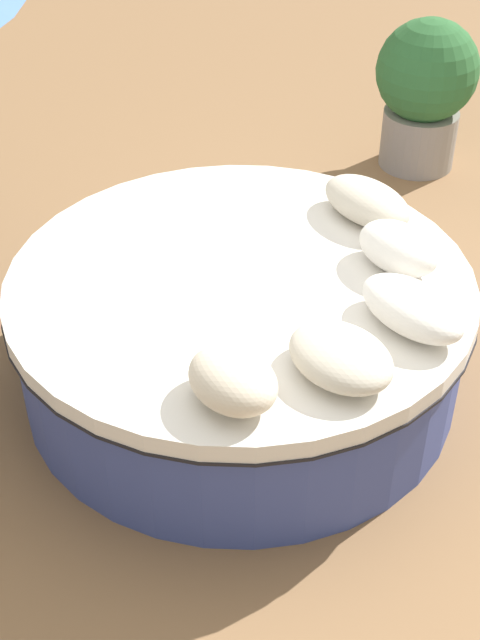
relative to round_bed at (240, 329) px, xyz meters
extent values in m
plane|color=olive|center=(0.00, 0.00, -0.33)|extent=(16.00, 16.00, 0.00)
cylinder|color=#38478C|center=(0.00, 0.00, -0.06)|extent=(2.15, 2.15, 0.55)
cylinder|color=black|center=(0.00, 0.00, 0.22)|extent=(2.23, 2.23, 0.01)
cylinder|color=silver|center=(0.00, 0.00, 0.27)|extent=(2.22, 2.22, 0.09)
ellipsoid|color=beige|center=(0.66, -0.53, 0.41)|extent=(0.41, 0.32, 0.20)
ellipsoid|color=beige|center=(0.79, -0.08, 0.40)|extent=(0.48, 0.37, 0.16)
ellipsoid|color=white|center=(0.74, 0.37, 0.41)|extent=(0.53, 0.31, 0.18)
ellipsoid|color=white|center=(0.38, 0.65, 0.42)|extent=(0.44, 0.29, 0.21)
ellipsoid|color=beige|center=(-0.04, 0.84, 0.41)|extent=(0.54, 0.31, 0.19)
cylinder|color=gray|center=(-1.12, 2.42, -0.13)|extent=(0.53, 0.53, 0.40)
sphere|color=#2D6633|center=(-1.12, 2.42, 0.37)|extent=(0.70, 0.70, 0.70)
camera|label=1|loc=(2.74, -2.05, 2.71)|focal=49.92mm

